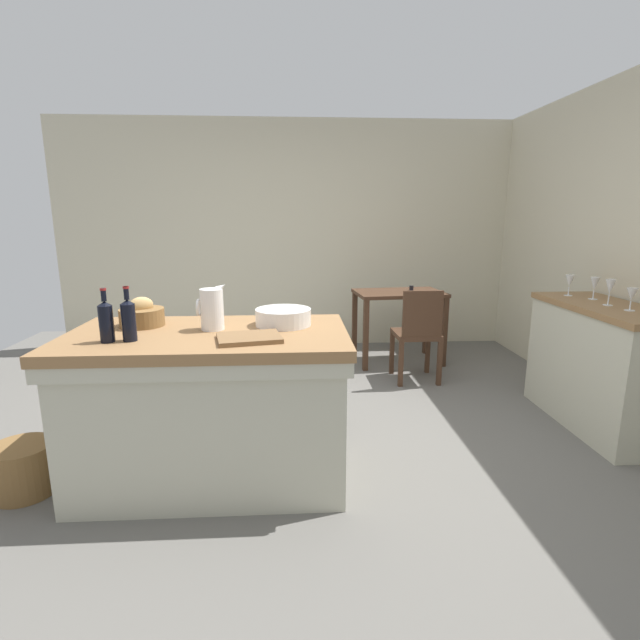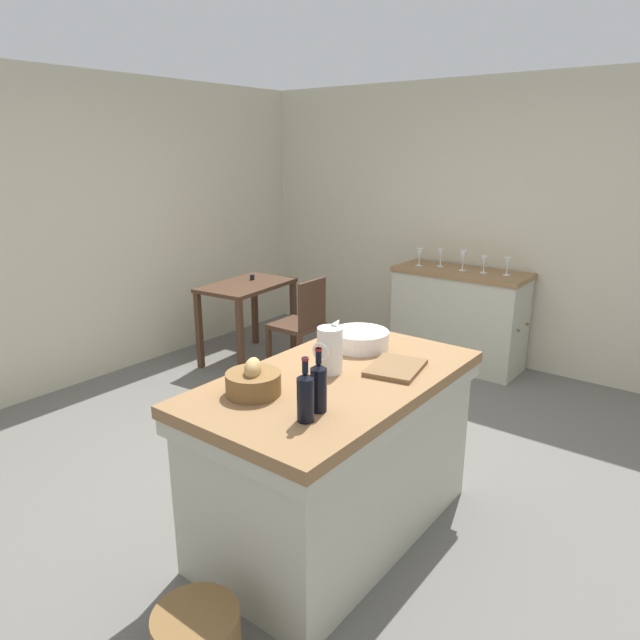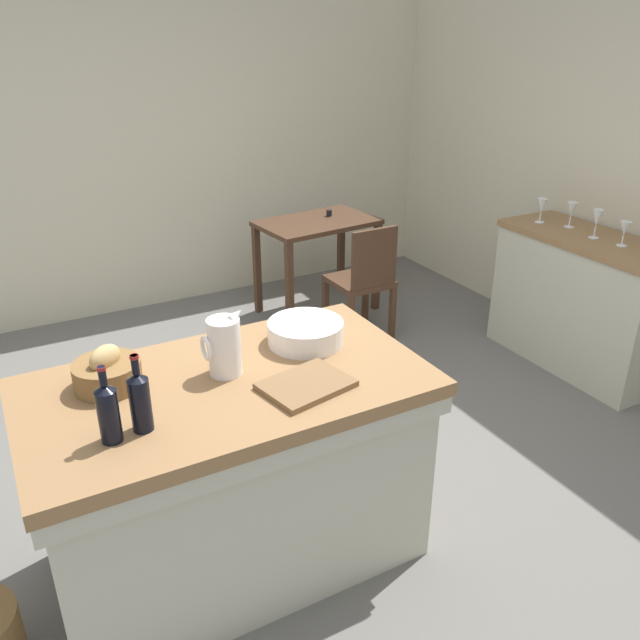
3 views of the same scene
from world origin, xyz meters
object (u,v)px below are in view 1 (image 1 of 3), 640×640
wicker_hamper (23,469)px  wash_bowl (283,317)px  island_table (211,401)px  bread_basket (142,316)px  wine_glass_right (595,284)px  wine_bottle_dark (129,319)px  side_cabinet (601,366)px  cutting_board (249,338)px  wine_bottle_amber (106,320)px  wine_glass_far_right (570,281)px  wooden_chair (418,332)px  wine_glass_middle (610,288)px  wine_glass_left (632,295)px  pitcher (212,309)px  writing_desk (399,303)px

wicker_hamper → wash_bowl: bearing=9.5°
island_table → wicker_hamper: size_ratio=4.62×
bread_basket → wine_glass_right: bearing=11.0°
wine_bottle_dark → wine_glass_right: size_ratio=1.69×
side_cabinet → cutting_board: 2.63m
wine_bottle_amber → wine_bottle_dark: bearing=8.0°
side_cabinet → bread_basket: bearing=-173.0°
island_table → wine_glass_far_right: (2.66, 0.97, 0.54)m
cutting_board → wine_bottle_amber: size_ratio=1.16×
cutting_board → wicker_hamper: cutting_board is taller
wine_bottle_dark → cutting_board: bearing=-2.0°
wooden_chair → wine_bottle_amber: wine_bottle_amber is taller
wine_bottle_amber → wine_glass_middle: bearing=13.0°
wine_glass_left → wine_glass_far_right: 0.62m
pitcher → wine_bottle_amber: size_ratio=0.99×
cutting_board → island_table: bearing=142.0°
wine_glass_far_right → island_table: bearing=-160.0°
wine_bottle_amber → pitcher: bearing=26.3°
wine_bottle_dark → bread_basket: bearing=96.9°
writing_desk → wooden_chair: bearing=-86.4°
wine_bottle_dark → wine_glass_far_right: 3.24m
wine_bottle_amber → wine_glass_far_right: size_ratio=1.70×
wine_bottle_amber → wicker_hamper: size_ratio=0.83×
side_cabinet → wooden_chair: side_cabinet is taller
pitcher → wine_bottle_dark: wine_bottle_dark is taller
island_table → wicker_hamper: 1.10m
wine_glass_far_right → wicker_hamper: wine_glass_far_right is taller
wine_glass_far_right → wine_glass_left: bearing=-84.5°
writing_desk → wine_glass_far_right: (1.07, -1.24, 0.39)m
wash_bowl → wicker_hamper: wash_bowl is taller
wine_glass_left → wine_glass_right: size_ratio=0.90×
wash_bowl → wine_glass_left: bearing=5.2°
cutting_board → wine_glass_left: 2.54m
side_cabinet → wash_bowl: wash_bowl is taller
side_cabinet → cutting_board: cutting_board is taller
wine_glass_middle → wine_bottle_dark: bearing=-166.8°
cutting_board → wine_bottle_dark: (-0.62, 0.02, 0.10)m
writing_desk → wooden_chair: wooden_chair is taller
wine_bottle_dark → wine_glass_right: wine_bottle_dark is taller
side_cabinet → cutting_board: (-2.48, -0.75, 0.45)m
wine_bottle_amber → cutting_board: bearing=-0.5°
wooden_chair → pitcher: pitcher is taller
bread_basket → wine_bottle_amber: wine_bottle_amber is taller
wine_glass_far_right → wooden_chair: bearing=149.6°
pitcher → wine_bottle_dark: (-0.39, -0.23, -0.00)m
wine_glass_left → wine_glass_far_right: wine_glass_far_right is taller
wine_glass_middle → wicker_hamper: (-3.75, -0.65, -0.90)m
side_cabinet → wine_glass_far_right: size_ratio=7.44×
wooden_chair → wicker_hamper: (-2.68, -1.68, -0.33)m
island_table → pitcher: bearing=71.7°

